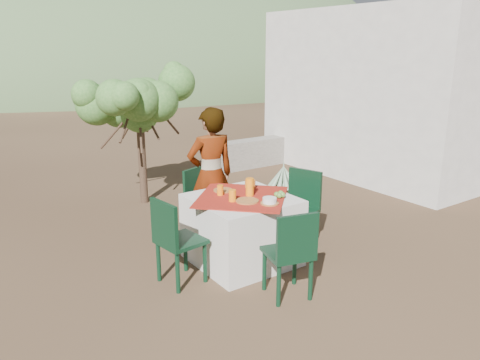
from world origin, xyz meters
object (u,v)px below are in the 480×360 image
chair_right (300,205)px  agave (283,177)px  table (242,229)px  shrub_tree (141,108)px  chair_far (200,197)px  person (211,175)px  juice_pitcher (250,187)px  guesthouse (397,91)px  chair_near (291,251)px  chair_left (174,238)px

chair_right → agave: chair_right is taller
table → chair_right: chair_right is taller
chair_right → shrub_tree: (-0.81, 2.66, 0.94)m
chair_far → person: 0.47m
table → juice_pitcher: juice_pitcher is taller
guesthouse → agave: bearing=178.6°
chair_far → chair_near: chair_near is taller
chair_right → juice_pitcher: 0.79m
chair_right → guesthouse: (4.14, 1.89, 0.98)m
chair_far → guesthouse: guesthouse is taller
chair_right → person: bearing=-154.9°
chair_left → shrub_tree: shrub_tree is taller
chair_right → agave: 2.43m
shrub_tree → agave: 2.63m
person → shrub_tree: size_ratio=0.90×
agave → juice_pitcher: size_ratio=2.90×
chair_near → guesthouse: (5.03, 2.79, 1.01)m
juice_pitcher → person: bearing=93.2°
person → juice_pitcher: bearing=99.7°
person → agave: person is taller
table → chair_left: 0.87m
chair_right → shrub_tree: 2.94m
chair_near → agave: 3.67m
table → person: person is taller
table → chair_left: (-0.86, -0.06, 0.12)m
chair_left → chair_right: chair_right is taller
table → agave: 2.92m
chair_near → chair_right: 1.27m
juice_pitcher → chair_left: bearing=-177.5°
guesthouse → juice_pitcher: bearing=-159.0°
chair_near → shrub_tree: (0.08, 3.56, 0.96)m
chair_far → chair_left: 1.43m
shrub_tree → juice_pitcher: 2.70m
chair_left → person: size_ratio=0.55×
agave → person: bearing=-151.1°
chair_left → chair_far: bearing=-48.2°
person → shrub_tree: bearing=-81.8°
chair_near → juice_pitcher: bearing=-87.1°
agave → chair_far: bearing=-157.3°
chair_right → agave: size_ratio=1.65×
person → guesthouse: (4.89, 1.12, 0.67)m
chair_near → juice_pitcher: juice_pitcher is taller
chair_right → juice_pitcher: size_ratio=4.78×
chair_right → guesthouse: 4.66m
chair_right → guesthouse: size_ratio=0.22×
shrub_tree → guesthouse: bearing=-8.8°
chair_left → shrub_tree: 2.96m
chair_far → chair_right: bearing=-75.6°
person → agave: bearing=-144.6°
chair_near → chair_right: chair_right is taller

